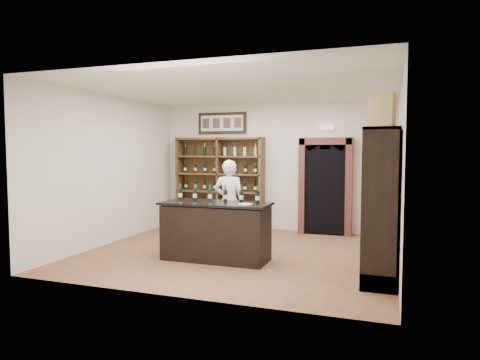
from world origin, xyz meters
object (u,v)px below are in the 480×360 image
object	(u,v)px
wine_shelf	(220,183)
side_cabinet	(383,229)
wine_crate	(382,112)
tasting_counter	(216,231)
counter_bottle_0	(180,194)
shopkeeper	(229,202)

from	to	relation	value
wine_shelf	side_cabinet	world-z (taller)	same
side_cabinet	wine_crate	world-z (taller)	wine_crate
tasting_counter	side_cabinet	xyz separation A→B (m)	(2.72, -0.30, 0.26)
side_cabinet	wine_crate	bearing A→B (deg)	98.31
wine_shelf	counter_bottle_0	size ratio (longest dim) A/B	7.33
counter_bottle_0	side_cabinet	xyz separation A→B (m)	(3.44, -0.39, -0.35)
wine_shelf	tasting_counter	distance (m)	3.19
wine_crate	shopkeeper	bearing A→B (deg)	-179.56
tasting_counter	wine_shelf	bearing A→B (deg)	110.56
wine_shelf	wine_crate	distance (m)	4.91
counter_bottle_0	tasting_counter	bearing A→B (deg)	-6.86
counter_bottle_0	wine_crate	world-z (taller)	wine_crate
side_cabinet	shopkeeper	size ratio (longest dim) A/B	1.29
wine_shelf	shopkeeper	distance (m)	1.89
counter_bottle_0	wine_shelf	bearing A→B (deg)	97.60
wine_shelf	shopkeeper	size ratio (longest dim) A/B	1.29
wine_shelf	wine_crate	xyz separation A→B (m)	(3.77, -2.83, 1.37)
counter_bottle_0	wine_crate	xyz separation A→B (m)	(3.39, 0.01, 1.36)
wine_shelf	wine_crate	bearing A→B (deg)	-36.96
shopkeeper	tasting_counter	bearing A→B (deg)	93.30
tasting_counter	counter_bottle_0	distance (m)	0.95
counter_bottle_0	shopkeeper	xyz separation A→B (m)	(0.48, 1.19, -0.26)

